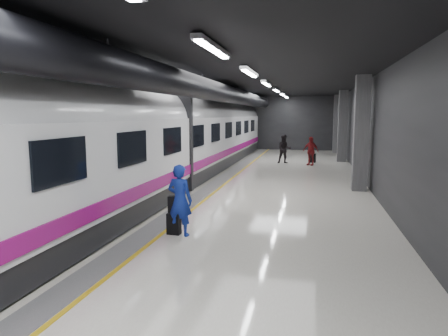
# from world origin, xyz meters

# --- Properties ---
(ground) EXTENTS (40.00, 40.00, 0.00)m
(ground) POSITION_xyz_m (0.00, 0.00, 0.00)
(ground) COLOR white
(ground) RESTS_ON ground
(platform_hall) EXTENTS (10.02, 40.02, 4.51)m
(platform_hall) POSITION_xyz_m (-0.29, 0.96, 3.54)
(platform_hall) COLOR black
(platform_hall) RESTS_ON ground
(train) EXTENTS (3.05, 38.00, 4.05)m
(train) POSITION_xyz_m (-3.25, -0.00, 2.07)
(train) COLOR black
(train) RESTS_ON ground
(traveler_main) EXTENTS (0.72, 0.54, 1.79)m
(traveler_main) POSITION_xyz_m (-0.47, -5.20, 0.89)
(traveler_main) COLOR #1826B7
(traveler_main) RESTS_ON ground
(suitcase_main) EXTENTS (0.34, 0.23, 0.54)m
(suitcase_main) POSITION_xyz_m (-0.65, -5.15, 0.27)
(suitcase_main) COLOR black
(suitcase_main) RESTS_ON ground
(shoulder_bag) EXTENTS (0.33, 0.19, 0.43)m
(shoulder_bag) POSITION_xyz_m (-0.63, -5.11, 0.75)
(shoulder_bag) COLOR black
(shoulder_bag) RESTS_ON suitcase_main
(traveler_far_a) EXTENTS (0.97, 0.83, 1.76)m
(traveler_far_a) POSITION_xyz_m (1.04, 10.22, 0.88)
(traveler_far_a) COLOR black
(traveler_far_a) RESTS_ON ground
(traveler_far_b) EXTENTS (1.07, 0.83, 1.69)m
(traveler_far_b) POSITION_xyz_m (2.63, 9.64, 0.85)
(traveler_far_b) COLOR maroon
(traveler_far_b) RESTS_ON ground
(suitcase_far) EXTENTS (0.42, 0.31, 0.56)m
(suitcase_far) POSITION_xyz_m (2.75, 11.05, 0.28)
(suitcase_far) COLOR black
(suitcase_far) RESTS_ON ground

